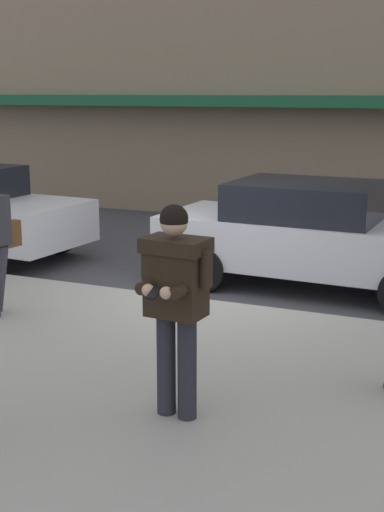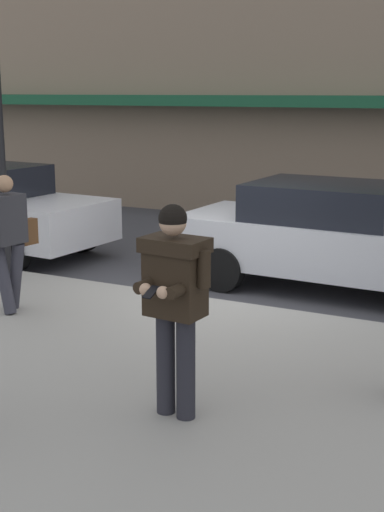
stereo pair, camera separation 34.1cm
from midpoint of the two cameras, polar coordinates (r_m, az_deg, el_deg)
The scene contains 6 objects.
ground_plane at distance 9.67m, azimuth 2.88°, elevation -3.85°, with size 80.00×80.00×0.00m, color #3D3D42.
sidewalk at distance 6.82m, azimuth 0.67°, elevation -10.64°, with size 32.00×5.30×0.14m, color #99968E.
curb_paint_line at distance 9.37m, azimuth 8.61°, elevation -4.53°, with size 28.00×0.12×0.01m, color silver.
parked_sedan_mid at distance 10.41m, azimuth 12.22°, elevation 1.58°, with size 4.56×2.05×1.54m.
man_texting_on_phone at distance 5.77m, azimuth 0.28°, elevation -2.63°, with size 0.65×0.60×1.81m.
pedestrian_with_bag at distance 8.90m, azimuth -13.40°, elevation 1.66°, with size 0.38×0.72×1.70m.
Camera 2 is at (3.93, -8.37, 2.81)m, focal length 50.00 mm.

